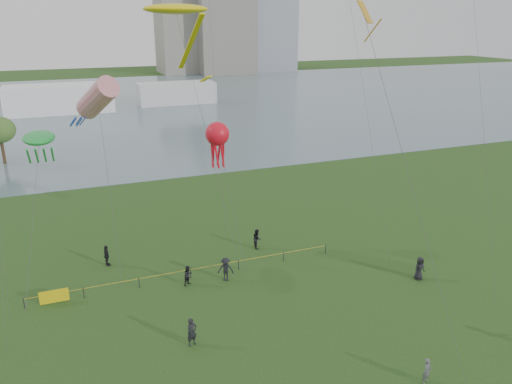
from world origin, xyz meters
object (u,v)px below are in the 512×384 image
object	(u,v)px
kite_stingray	(176,10)
kite_octopus	(217,135)
kite_flyer	(427,371)
fence	(110,286)

from	to	relation	value
kite_stingray	kite_octopus	world-z (taller)	kite_stingray
kite_flyer	kite_octopus	bearing A→B (deg)	82.79
kite_flyer	kite_stingray	world-z (taller)	kite_stingray
fence	kite_octopus	distance (m)	15.02
fence	kite_stingray	size ratio (longest dim) A/B	1.18
fence	kite_stingray	world-z (taller)	kite_stingray
fence	kite_flyer	world-z (taller)	kite_flyer
fence	kite_stingray	xyz separation A→B (m)	(7.44, 6.34, 19.41)
kite_flyer	kite_octopus	distance (m)	24.42
kite_flyer	kite_stingray	bearing A→B (deg)	88.97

